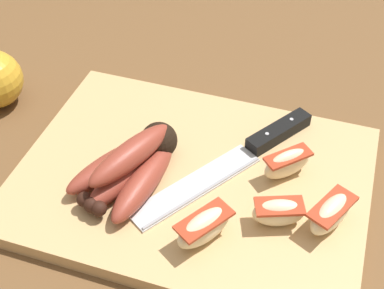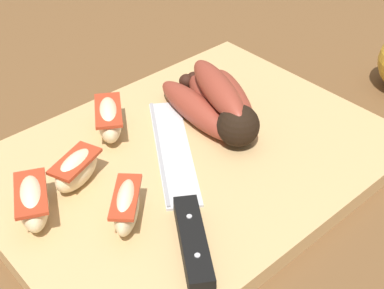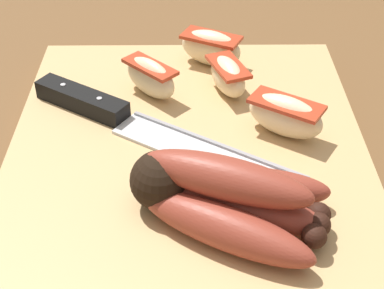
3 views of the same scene
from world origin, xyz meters
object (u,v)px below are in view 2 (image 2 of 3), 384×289
at_px(chefs_knife, 185,206).
at_px(apple_wedge_middle, 33,202).
at_px(apple_wedge_near, 109,119).
at_px(apple_wedge_far, 76,169).
at_px(banana_bunch, 218,104).
at_px(apple_wedge_extra, 127,206).

distance_m(chefs_knife, apple_wedge_middle, 0.14).
height_order(apple_wedge_near, apple_wedge_far, apple_wedge_near).
distance_m(chefs_knife, apple_wedge_near, 0.15).
distance_m(banana_bunch, apple_wedge_middle, 0.24).
xyz_separation_m(chefs_knife, apple_wedge_middle, (-0.11, 0.09, 0.01)).
relative_size(chefs_knife, apple_wedge_far, 3.89).
distance_m(banana_bunch, apple_wedge_near, 0.12).
bearing_deg(banana_bunch, apple_wedge_near, 150.76).
height_order(chefs_knife, apple_wedge_near, apple_wedge_near).
relative_size(banana_bunch, chefs_knife, 0.62).
distance_m(apple_wedge_near, apple_wedge_middle, 0.14).
relative_size(banana_bunch, apple_wedge_middle, 2.16).
distance_m(apple_wedge_near, apple_wedge_extra, 0.14).
relative_size(banana_bunch, apple_wedge_far, 2.41).
bearing_deg(apple_wedge_extra, apple_wedge_middle, 134.76).
bearing_deg(apple_wedge_extra, apple_wedge_near, 61.54).
relative_size(chefs_knife, apple_wedge_extra, 4.15).
bearing_deg(apple_wedge_middle, apple_wedge_extra, -45.24).
bearing_deg(chefs_knife, apple_wedge_extra, 153.61).
distance_m(banana_bunch, apple_wedge_far, 0.18).
height_order(apple_wedge_far, apple_wedge_extra, apple_wedge_extra).
bearing_deg(apple_wedge_far, apple_wedge_extra, -85.94).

